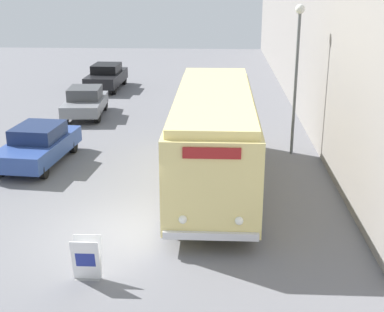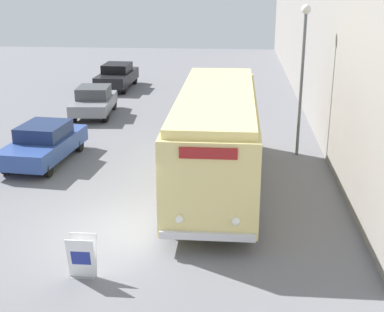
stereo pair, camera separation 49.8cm
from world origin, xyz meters
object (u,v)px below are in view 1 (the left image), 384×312
object	(u,v)px
vintage_bus	(214,134)
sign_board	(87,259)
streetlamp	(297,58)
parked_car_mid	(85,102)
parked_car_far	(106,76)
parked_car_near	(38,145)

from	to	relation	value
vintage_bus	sign_board	xyz separation A→B (m)	(-2.89, -6.11, -1.31)
streetlamp	parked_car_mid	xyz separation A→B (m)	(-9.75, 5.61, -3.08)
parked_car_mid	parked_car_far	distance (m)	6.95
vintage_bus	parked_car_near	distance (m)	7.02
parked_car_far	vintage_bus	bearing A→B (deg)	-65.32
streetlamp	sign_board	bearing A→B (deg)	-121.72
parked_car_mid	parked_car_far	xyz separation A→B (m)	(-0.32, 6.94, 0.04)
parked_car_near	parked_car_mid	world-z (taller)	parked_car_near
sign_board	parked_car_mid	bearing A→B (deg)	103.69
sign_board	streetlamp	distance (m)	11.91
vintage_bus	sign_board	distance (m)	6.88
sign_board	parked_car_near	distance (m)	8.90
vintage_bus	parked_car_near	bearing A→B (deg)	163.70
parked_car_near	vintage_bus	bearing A→B (deg)	-10.94
parked_car_near	parked_car_mid	size ratio (longest dim) A/B	1.09
sign_board	vintage_bus	bearing A→B (deg)	64.64
sign_board	parked_car_far	world-z (taller)	parked_car_far
sign_board	parked_car_near	bearing A→B (deg)	115.06
streetlamp	parked_car_far	world-z (taller)	streetlamp
parked_car_near	parked_car_mid	distance (m)	7.28
parked_car_far	streetlamp	bearing A→B (deg)	-49.85
vintage_bus	sign_board	size ratio (longest dim) A/B	9.19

